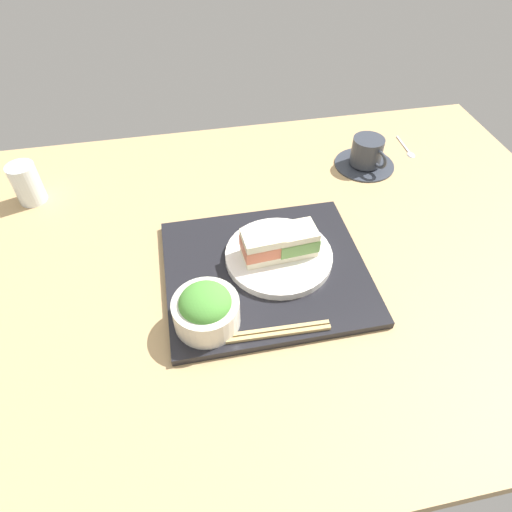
# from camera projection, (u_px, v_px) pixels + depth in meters

# --- Properties ---
(ground_plane) EXTENTS (1.40, 1.00, 0.03)m
(ground_plane) POSITION_uv_depth(u_px,v_px,m) (269.00, 257.00, 0.91)
(ground_plane) COLOR tan
(serving_tray) EXTENTS (0.38, 0.34, 0.02)m
(serving_tray) POSITION_uv_depth(u_px,v_px,m) (266.00, 271.00, 0.85)
(serving_tray) COLOR black
(serving_tray) RESTS_ON ground_plane
(sandwich_plate) EXTENTS (0.21, 0.21, 0.02)m
(sandwich_plate) POSITION_uv_depth(u_px,v_px,m) (279.00, 256.00, 0.86)
(sandwich_plate) COLOR white
(sandwich_plate) RESTS_ON serving_tray
(sandwich_near) EXTENTS (0.08, 0.06, 0.06)m
(sandwich_near) POSITION_uv_depth(u_px,v_px,m) (263.00, 246.00, 0.83)
(sandwich_near) COLOR #EFE5C1
(sandwich_near) RESTS_ON sandwich_plate
(sandwich_far) EXTENTS (0.08, 0.07, 0.06)m
(sandwich_far) POSITION_uv_depth(u_px,v_px,m) (296.00, 240.00, 0.84)
(sandwich_far) COLOR #EFE5C1
(sandwich_far) RESTS_ON sandwich_plate
(salad_bowl) EXTENTS (0.11, 0.11, 0.08)m
(salad_bowl) POSITION_uv_depth(u_px,v_px,m) (206.00, 309.00, 0.74)
(salad_bowl) COLOR silver
(salad_bowl) RESTS_ON serving_tray
(chopsticks_pair) EXTENTS (0.18, 0.02, 0.01)m
(chopsticks_pair) POSITION_uv_depth(u_px,v_px,m) (278.00, 332.00, 0.74)
(chopsticks_pair) COLOR tan
(chopsticks_pair) RESTS_ON serving_tray
(coffee_cup) EXTENTS (0.15, 0.15, 0.08)m
(coffee_cup) POSITION_uv_depth(u_px,v_px,m) (367.00, 155.00, 1.09)
(coffee_cup) COLOR #333842
(coffee_cup) RESTS_ON ground_plane
(drinking_glass) EXTENTS (0.06, 0.06, 0.09)m
(drinking_glass) POSITION_uv_depth(u_px,v_px,m) (27.00, 183.00, 0.98)
(drinking_glass) COLOR silver
(drinking_glass) RESTS_ON ground_plane
(teaspoon) EXTENTS (0.02, 0.11, 0.01)m
(teaspoon) POSITION_uv_depth(u_px,v_px,m) (409.00, 151.00, 1.15)
(teaspoon) COLOR silver
(teaspoon) RESTS_ON ground_plane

